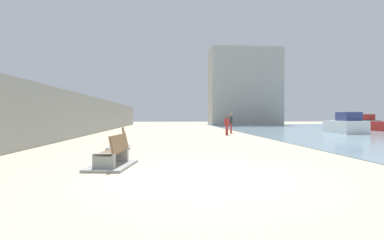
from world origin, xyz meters
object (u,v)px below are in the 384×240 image
at_px(boat_nearest, 345,125).
at_px(bench_far, 120,143).
at_px(person_walking, 227,124).
at_px(boat_mid_bay, 361,123).
at_px(bench_near, 113,159).
at_px(person_standing, 231,122).

bearing_deg(boat_nearest, bench_far, -148.13).
xyz_separation_m(bench_far, boat_nearest, (17.77, 11.05, 0.51)).
bearing_deg(person_walking, boat_mid_bay, 32.87).
bearing_deg(bench_near, person_walking, 67.82).
distance_m(bench_near, person_walking, 16.78).
relative_size(person_walking, boat_nearest, 0.36).
distance_m(bench_far, boat_mid_bay, 34.11).
relative_size(bench_near, person_walking, 1.42).
bearing_deg(boat_mid_bay, person_standing, -151.73).
xyz_separation_m(person_standing, boat_mid_bay, (18.23, 9.81, -0.34)).
relative_size(person_walking, person_standing, 0.89).
bearing_deg(boat_nearest, boat_mid_bay, 52.60).
bearing_deg(bench_far, boat_mid_bay, 40.06).
distance_m(person_walking, person_standing, 2.66).
xyz_separation_m(bench_far, person_walking, (7.03, 9.63, 0.66)).
distance_m(bench_near, person_standing, 19.43).
distance_m(person_standing, boat_mid_bay, 20.70).
relative_size(bench_near, bench_far, 1.01).
bearing_deg(boat_mid_bay, boat_nearest, -127.40).
relative_size(bench_near, boat_nearest, 0.52).
bearing_deg(person_walking, boat_nearest, 7.52).
height_order(bench_near, boat_nearest, boat_nearest).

